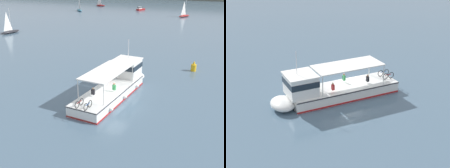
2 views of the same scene
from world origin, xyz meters
TOP-DOWN VIEW (x-y plane):
  - ground_plane at (0.00, 0.00)m, footprint 400.00×400.00m
  - ferry_main at (-1.08, 2.82)m, footprint 3.69×12.90m

SIDE VIEW (x-z plane):
  - ground_plane at x=0.00m, z-range 0.00..0.00m
  - ferry_main at x=-1.08m, z-range -1.64..3.68m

